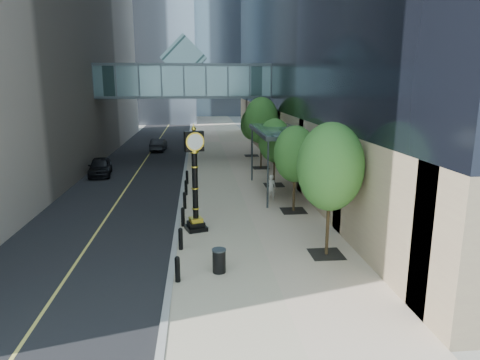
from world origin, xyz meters
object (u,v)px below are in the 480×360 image
object	(u,v)px
pedestrian	(271,187)
car_near	(100,167)
car_far	(159,145)
trash_bin	(219,261)
street_clock	(195,187)

from	to	relation	value
pedestrian	car_near	size ratio (longest dim) A/B	0.39
car_near	car_far	world-z (taller)	car_near
car_near	trash_bin	bearing A→B (deg)	-73.23
trash_bin	car_far	size ratio (longest dim) A/B	0.22
trash_bin	car_far	distance (m)	32.44
trash_bin	car_near	bearing A→B (deg)	114.19
trash_bin	car_far	xyz separation A→B (m)	(-5.08, 32.04, 0.18)
trash_bin	pedestrian	xyz separation A→B (m)	(3.82, 10.34, 0.37)
pedestrian	car_near	world-z (taller)	pedestrian
trash_bin	car_near	distance (m)	21.12
pedestrian	car_far	xyz separation A→B (m)	(-8.90, 21.70, -0.19)
car_near	street_clock	bearing A→B (deg)	-68.82
street_clock	car_near	bearing A→B (deg)	101.63
car_far	street_clock	bearing A→B (deg)	101.97
car_far	trash_bin	bearing A→B (deg)	102.19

